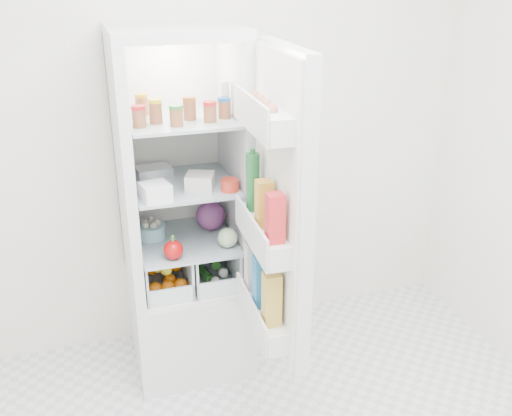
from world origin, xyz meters
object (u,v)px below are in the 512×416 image
object	(u,v)px
mushroom_bowl	(151,231)
red_cabbage	(211,215)
refrigerator	(184,248)
fridge_door	(276,212)

from	to	relation	value
mushroom_bowl	red_cabbage	bearing A→B (deg)	1.77
refrigerator	fridge_door	world-z (taller)	refrigerator
red_cabbage	mushroom_bowl	distance (m)	0.32
mushroom_bowl	fridge_door	world-z (taller)	fridge_door
refrigerator	red_cabbage	world-z (taller)	refrigerator
red_cabbage	refrigerator	bearing A→B (deg)	-173.44
red_cabbage	fridge_door	distance (m)	0.72
refrigerator	red_cabbage	xyz separation A→B (m)	(0.15, 0.02, 0.16)
red_cabbage	mushroom_bowl	bearing A→B (deg)	-178.23
refrigerator	red_cabbage	size ratio (longest dim) A/B	11.55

